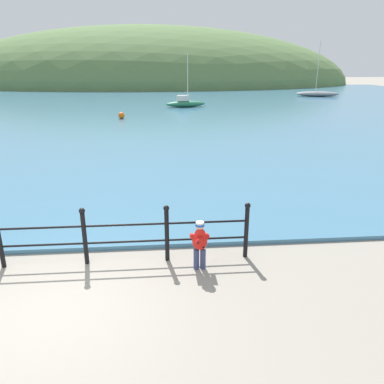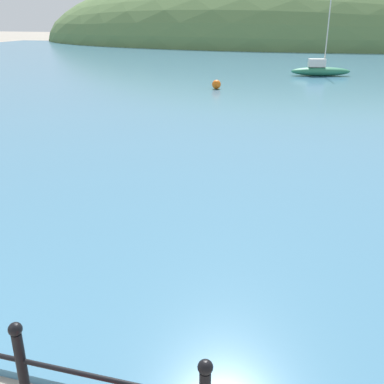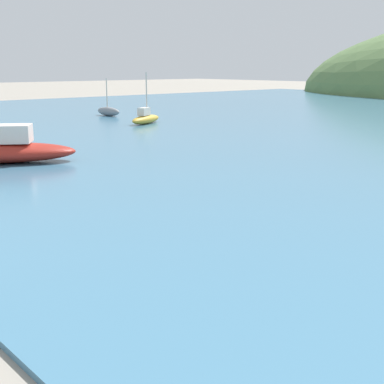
% 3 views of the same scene
% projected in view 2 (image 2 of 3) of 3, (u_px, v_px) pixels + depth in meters
% --- Properties ---
extents(water, '(80.00, 60.00, 0.10)m').
position_uv_depth(water, '(258.00, 69.00, 31.99)').
color(water, teal).
rests_on(water, ground).
extents(far_hillside, '(74.95, 41.22, 20.55)m').
position_uv_depth(far_hillside, '(292.00, 43.00, 64.59)').
color(far_hillside, '#567542').
rests_on(far_hillside, ground).
extents(boat_twin_mast, '(3.73, 1.67, 4.52)m').
position_uv_depth(boat_twin_mast, '(320.00, 70.00, 27.82)').
color(boat_twin_mast, '#287551').
rests_on(boat_twin_mast, water).
extents(mooring_buoy, '(0.46, 0.46, 0.46)m').
position_uv_depth(mooring_buoy, '(216.00, 84.00, 22.85)').
color(mooring_buoy, orange).
rests_on(mooring_buoy, water).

